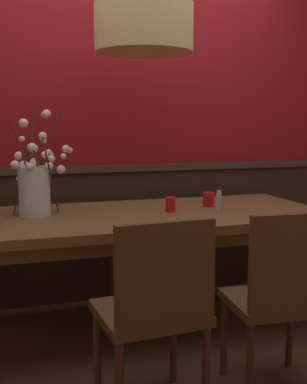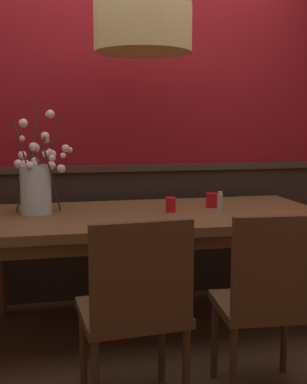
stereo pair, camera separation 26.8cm
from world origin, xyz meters
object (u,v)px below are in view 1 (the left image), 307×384
Objects in this scene: chair_far_side_left at (80,226)px; dining_table at (154,225)px; chair_far_side_right at (160,216)px; vase_with_blossoms at (35,186)px; candle_holder_nearer_edge at (209,199)px; pendant_lamp at (144,28)px; chair_near_side_right at (281,293)px; chair_near_side_left at (155,306)px; candle_holder_nearer_center at (170,204)px; condiment_bottle at (219,201)px.

dining_table is at bearing -69.38° from chair_far_side_left.
chair_far_side_right is 1.40× the size of vase_with_blossoms.
candle_holder_nearer_edge is 1.16m from pendant_lamp.
candle_holder_nearer_edge is (0.41, 0.09, 0.13)m from dining_table.
chair_near_side_right is 0.94× the size of chair_far_side_right.
chair_far_side_right reaches higher than chair_near_side_left.
vase_with_blossoms is 0.83m from candle_holder_nearer_center.
candle_holder_nearer_edge is at bearing -85.70° from chair_far_side_right.
chair_near_side_right is 9.53× the size of candle_holder_nearer_edge.
chair_far_side_left is at bearing 110.62° from dining_table.
candle_holder_nearer_center is 0.10× the size of pendant_lamp.
candle_holder_nearer_center is at bearing 9.25° from pendant_lamp.
chair_near_side_right is at bearing -43.56° from vase_with_blossoms.
chair_near_side_right is 1.31× the size of vase_with_blossoms.
chair_far_side_right is 10.40× the size of candle_holder_nearer_center.
chair_near_side_right is 0.88m from condiment_bottle.
pendant_lamp reaches higher than condiment_bottle.
condiment_bottle is (0.05, 0.82, 0.31)m from chair_near_side_right.
chair_near_side_right is 0.96m from candle_holder_nearer_center.
candle_holder_nearer_center is at bearing -8.74° from vase_with_blossoms.
chair_far_side_right is 1.02m from candle_holder_nearer_center.
chair_far_side_left is 0.96m from vase_with_blossoms.
candle_holder_nearer_edge is 0.10× the size of pendant_lamp.
pendant_lamp is at bearing -13.66° from vase_with_blossoms.
vase_with_blossoms is at bearing 136.44° from chair_near_side_right.
chair_far_side_right is at bearing 71.28° from chair_near_side_left.
vase_with_blossoms reaches higher than dining_table.
chair_near_side_left is 0.94× the size of chair_far_side_right.
chair_near_side_right reaches higher than candle_holder_nearer_edge.
condiment_bottle is at bearing 86.30° from chair_near_side_right.
chair_near_side_left is 1.11m from condiment_bottle.
chair_near_side_right is (0.35, -0.90, -0.17)m from dining_table.
chair_far_side_right reaches higher than chair_near_side_right.
chair_near_side_right is at bearing -63.49° from pendant_lamp.
chair_far_side_left is at bearing -175.99° from chair_far_side_right.
pendant_lamp reaches higher than vase_with_blossoms.
condiment_bottle is 0.13× the size of pendant_lamp.
dining_table is at bearing -110.57° from chair_far_side_right.
chair_near_side_right is (0.69, -1.79, 0.00)m from chair_far_side_left.
pendant_lamp reaches higher than chair_far_side_left.
chair_near_side_right reaches higher than condiment_bottle.
chair_far_side_right is at bearing 93.13° from condiment_bottle.
chair_far_side_right reaches higher than candle_holder_nearer_center.
vase_with_blossoms is (-1.06, -0.83, 0.40)m from chair_far_side_right.
vase_with_blossoms is at bearing 170.28° from condiment_bottle.
chair_far_side_left is at bearing 91.91° from chair_near_side_left.
chair_near_side_left reaches higher than dining_table.
chair_far_side_left is 0.93× the size of pendant_lamp.
chair_near_side_right is at bearing -89.92° from chair_far_side_right.
candle_holder_nearer_edge is (0.06, 1.00, 0.30)m from chair_near_side_right.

